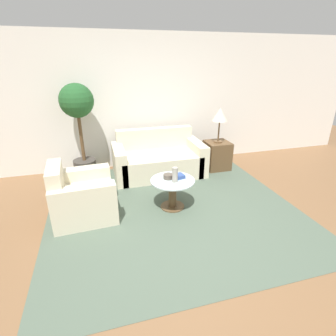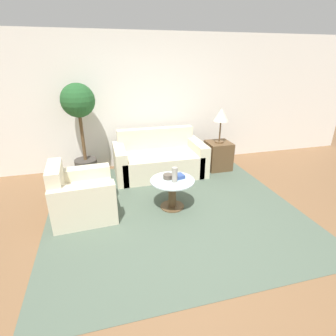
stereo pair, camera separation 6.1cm
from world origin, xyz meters
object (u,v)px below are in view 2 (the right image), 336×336
(vase, at_px, (175,175))
(bowl, at_px, (168,176))
(sofa_main, at_px, (159,159))
(book_stack, at_px, (178,176))
(coffee_table, at_px, (172,190))
(table_lamp, at_px, (221,116))
(armchair, at_px, (80,198))
(potted_plant, at_px, (80,117))

(vase, height_order, bowl, vase)
(sofa_main, distance_m, book_stack, 1.31)
(coffee_table, height_order, bowl, bowl)
(table_lamp, xyz_separation_m, bowl, (-1.38, -1.18, -0.60))
(armchair, distance_m, potted_plant, 1.64)
(armchair, distance_m, bowl, 1.30)
(table_lamp, distance_m, vase, 1.92)
(sofa_main, relative_size, vase, 7.73)
(table_lamp, relative_size, bowl, 4.75)
(sofa_main, distance_m, potted_plant, 1.65)
(sofa_main, bearing_deg, table_lamp, -4.40)
(coffee_table, height_order, potted_plant, potted_plant)
(potted_plant, bearing_deg, vase, -50.65)
(armchair, distance_m, coffee_table, 1.34)
(table_lamp, height_order, potted_plant, potted_plant)
(table_lamp, bearing_deg, bowl, -139.43)
(bowl, distance_m, book_stack, 0.15)
(bowl, bearing_deg, sofa_main, 83.11)
(armchair, bearing_deg, book_stack, -96.58)
(sofa_main, height_order, table_lamp, table_lamp)
(book_stack, bearing_deg, armchair, 165.07)
(coffee_table, bearing_deg, sofa_main, 85.57)
(sofa_main, bearing_deg, coffee_table, -94.43)
(armchair, xyz_separation_m, coffee_table, (1.34, -0.13, 0.01))
(armchair, relative_size, book_stack, 4.31)
(potted_plant, relative_size, bowl, 12.22)
(sofa_main, height_order, bowl, sofa_main)
(vase, bearing_deg, table_lamp, 44.94)
(potted_plant, bearing_deg, book_stack, -46.94)
(table_lamp, bearing_deg, vase, -135.06)
(sofa_main, bearing_deg, vase, -93.61)
(coffee_table, relative_size, vase, 2.97)
(vase, relative_size, book_stack, 1.08)
(armchair, bearing_deg, potted_plant, -5.46)
(book_stack, bearing_deg, potted_plant, 121.43)
(sofa_main, xyz_separation_m, table_lamp, (1.22, -0.09, 0.81))
(armchair, height_order, book_stack, armchair)
(bowl, bearing_deg, armchair, 177.28)
(table_lamp, bearing_deg, potted_plant, 173.97)
(sofa_main, bearing_deg, book_stack, -90.36)
(coffee_table, xyz_separation_m, table_lamp, (1.33, 1.24, 0.80))
(book_stack, bearing_deg, vase, -138.18)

